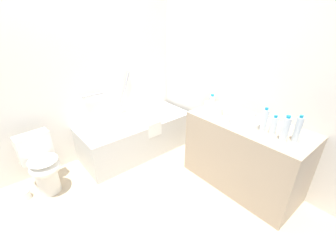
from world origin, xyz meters
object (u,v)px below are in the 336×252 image
object	(u,v)px
sink_faucet	(255,116)
toilet	(42,165)
water_bottle_4	(212,104)
drinking_glass_0	(219,111)
drinking_glass_2	(226,111)
drinking_glass_1	(207,105)
water_bottle_3	(264,120)
water_bottle_0	(298,129)
water_bottle_2	(285,129)
water_bottle_1	(274,125)
toilet_paper_roll	(25,195)
sink_basin	(245,121)
bathtub	(137,134)

from	to	relation	value
sink_faucet	toilet	bearing A→B (deg)	145.89
water_bottle_4	drinking_glass_0	size ratio (longest dim) A/B	2.70
sink_faucet	drinking_glass_2	distance (m)	0.32
sink_faucet	drinking_glass_1	bearing A→B (deg)	110.50
toilet	water_bottle_3	distance (m)	2.45
water_bottle_0	water_bottle_2	size ratio (longest dim) A/B	1.04
water_bottle_0	water_bottle_4	xyz separation A→B (m)	(-0.05, 0.96, -0.02)
water_bottle_1	toilet_paper_roll	xyz separation A→B (m)	(-2.05, 1.67, -0.86)
sink_basin	sink_faucet	bearing A→B (deg)	0.00
sink_basin	water_bottle_1	xyz separation A→B (m)	(-0.00, -0.31, 0.07)
toilet_paper_roll	water_bottle_3	bearing A→B (deg)	-37.94
bathtub	water_bottle_4	size ratio (longest dim) A/B	7.45
water_bottle_0	toilet_paper_roll	world-z (taller)	water_bottle_0
drinking_glass_1	drinking_glass_2	world-z (taller)	drinking_glass_2
sink_basin	drinking_glass_2	world-z (taller)	drinking_glass_2
drinking_glass_0	drinking_glass_1	world-z (taller)	drinking_glass_1
sink_faucet	toilet_paper_roll	size ratio (longest dim) A/B	1.38
water_bottle_2	drinking_glass_0	size ratio (longest dim) A/B	3.15
water_bottle_0	drinking_glass_1	xyz separation A→B (m)	(-0.02, 1.04, -0.08)
water_bottle_1	water_bottle_2	xyz separation A→B (m)	(-0.05, -0.13, 0.03)
water_bottle_3	drinking_glass_2	world-z (taller)	water_bottle_3
water_bottle_3	drinking_glass_2	distance (m)	0.48
water_bottle_0	drinking_glass_0	size ratio (longest dim) A/B	3.26
water_bottle_2	drinking_glass_2	xyz separation A→B (m)	(0.06, 0.69, -0.07)
toilet	drinking_glass_0	xyz separation A→B (m)	(1.78, -1.02, 0.51)
bathtub	water_bottle_3	xyz separation A→B (m)	(0.50, -1.61, 0.67)
bathtub	drinking_glass_0	bearing A→B (deg)	-64.60
bathtub	toilet_paper_roll	distance (m)	1.54
water_bottle_3	water_bottle_4	distance (m)	0.66
sink_basin	water_bottle_1	size ratio (longest dim) A/B	1.71
water_bottle_1	drinking_glass_2	size ratio (longest dim) A/B	1.87
water_bottle_4	toilet_paper_roll	size ratio (longest dim) A/B	1.96
water_bottle_0	drinking_glass_0	world-z (taller)	water_bottle_0
water_bottle_4	drinking_glass_1	distance (m)	0.10
drinking_glass_0	drinking_glass_2	world-z (taller)	drinking_glass_2
toilet	sink_faucet	xyz separation A→B (m)	(2.00, -1.35, 0.49)
bathtub	water_bottle_0	distance (m)	2.10
toilet	drinking_glass_2	world-z (taller)	drinking_glass_2
toilet_paper_roll	water_bottle_4	bearing A→B (deg)	-24.48
water_bottle_1	water_bottle_2	bearing A→B (deg)	-110.45
sink_basin	drinking_glass_1	bearing A→B (deg)	89.97
toilet	drinking_glass_0	size ratio (longest dim) A/B	8.95
toilet_paper_roll	water_bottle_1	bearing A→B (deg)	-39.26
water_bottle_1	drinking_glass_0	xyz separation A→B (m)	(-0.02, 0.64, -0.05)
sink_faucet	drinking_glass_1	xyz separation A→B (m)	(-0.20, 0.53, 0.02)
water_bottle_1	sink_faucet	bearing A→B (deg)	56.91
water_bottle_0	water_bottle_4	distance (m)	0.96
drinking_glass_0	drinking_glass_2	bearing A→B (deg)	-69.91
sink_faucet	drinking_glass_2	bearing A→B (deg)	126.48
drinking_glass_1	drinking_glass_2	bearing A→B (deg)	-88.32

